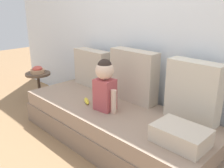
{
  "coord_description": "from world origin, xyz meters",
  "views": [
    {
      "loc": [
        1.6,
        -1.6,
        1.41
      ],
      "look_at": [
        -0.02,
        0.0,
        0.64
      ],
      "focal_mm": 39.28,
      "sensor_mm": 36.0,
      "label": 1
    }
  ],
  "objects_px": {
    "couch": "(113,125)",
    "toddler": "(105,84)",
    "throw_pillow_center": "(134,76)",
    "throw_pillow_right": "(193,92)",
    "fruit_bowl": "(37,70)",
    "throw_pillow_left": "(92,68)",
    "side_table": "(38,80)",
    "folded_blanket": "(181,135)",
    "banana": "(87,101)"
  },
  "relations": [
    {
      "from": "throw_pillow_right",
      "to": "folded_blanket",
      "type": "height_order",
      "value": "throw_pillow_right"
    },
    {
      "from": "side_table",
      "to": "fruit_bowl",
      "type": "height_order",
      "value": "fruit_bowl"
    },
    {
      "from": "throw_pillow_right",
      "to": "side_table",
      "type": "distance_m",
      "value": 2.23
    },
    {
      "from": "throw_pillow_left",
      "to": "banana",
      "type": "relative_size",
      "value": 3.06
    },
    {
      "from": "toddler",
      "to": "side_table",
      "type": "xyz_separation_m",
      "value": [
        -1.47,
        0.07,
        -0.31
      ]
    },
    {
      "from": "couch",
      "to": "throw_pillow_right",
      "type": "height_order",
      "value": "throw_pillow_right"
    },
    {
      "from": "throw_pillow_left",
      "to": "fruit_bowl",
      "type": "height_order",
      "value": "throw_pillow_left"
    },
    {
      "from": "toddler",
      "to": "banana",
      "type": "relative_size",
      "value": 3.01
    },
    {
      "from": "throw_pillow_center",
      "to": "throw_pillow_right",
      "type": "distance_m",
      "value": 0.68
    },
    {
      "from": "throw_pillow_right",
      "to": "folded_blanket",
      "type": "distance_m",
      "value": 0.47
    },
    {
      "from": "fruit_bowl",
      "to": "couch",
      "type": "bearing_deg",
      "value": 0.42
    },
    {
      "from": "couch",
      "to": "side_table",
      "type": "bearing_deg",
      "value": -179.58
    },
    {
      "from": "throw_pillow_right",
      "to": "banana",
      "type": "height_order",
      "value": "throw_pillow_right"
    },
    {
      "from": "throw_pillow_center",
      "to": "throw_pillow_right",
      "type": "relative_size",
      "value": 1.0
    },
    {
      "from": "throw_pillow_right",
      "to": "throw_pillow_left",
      "type": "bearing_deg",
      "value": 180.0
    },
    {
      "from": "side_table",
      "to": "folded_blanket",
      "type": "bearing_deg",
      "value": -2.22
    },
    {
      "from": "couch",
      "to": "throw_pillow_center",
      "type": "height_order",
      "value": "throw_pillow_center"
    },
    {
      "from": "toddler",
      "to": "folded_blanket",
      "type": "xyz_separation_m",
      "value": [
        0.85,
        -0.02,
        -0.2
      ]
    },
    {
      "from": "couch",
      "to": "banana",
      "type": "relative_size",
      "value": 12.9
    },
    {
      "from": "toddler",
      "to": "couch",
      "type": "bearing_deg",
      "value": 66.09
    },
    {
      "from": "throw_pillow_center",
      "to": "folded_blanket",
      "type": "relative_size",
      "value": 1.37
    },
    {
      "from": "toddler",
      "to": "banana",
      "type": "bearing_deg",
      "value": -174.17
    },
    {
      "from": "couch",
      "to": "fruit_bowl",
      "type": "distance_m",
      "value": 1.53
    },
    {
      "from": "throw_pillow_center",
      "to": "banana",
      "type": "relative_size",
      "value": 3.22
    },
    {
      "from": "banana",
      "to": "folded_blanket",
      "type": "height_order",
      "value": "folded_blanket"
    },
    {
      "from": "couch",
      "to": "toddler",
      "type": "xyz_separation_m",
      "value": [
        -0.04,
        -0.08,
        0.47
      ]
    },
    {
      "from": "throw_pillow_left",
      "to": "throw_pillow_center",
      "type": "distance_m",
      "value": 0.68
    },
    {
      "from": "throw_pillow_left",
      "to": "folded_blanket",
      "type": "relative_size",
      "value": 1.3
    },
    {
      "from": "folded_blanket",
      "to": "fruit_bowl",
      "type": "height_order",
      "value": "fruit_bowl"
    },
    {
      "from": "toddler",
      "to": "throw_pillow_center",
      "type": "bearing_deg",
      "value": 84.71
    },
    {
      "from": "couch",
      "to": "banana",
      "type": "height_order",
      "value": "banana"
    },
    {
      "from": "throw_pillow_left",
      "to": "throw_pillow_center",
      "type": "xyz_separation_m",
      "value": [
        0.68,
        0.0,
        0.05
      ]
    },
    {
      "from": "banana",
      "to": "side_table",
      "type": "xyz_separation_m",
      "value": [
        -1.21,
        0.1,
        -0.07
      ]
    },
    {
      "from": "throw_pillow_center",
      "to": "fruit_bowl",
      "type": "height_order",
      "value": "throw_pillow_center"
    },
    {
      "from": "throw_pillow_center",
      "to": "couch",
      "type": "bearing_deg",
      "value": -90.0
    },
    {
      "from": "throw_pillow_left",
      "to": "throw_pillow_center",
      "type": "height_order",
      "value": "throw_pillow_center"
    },
    {
      "from": "toddler",
      "to": "banana",
      "type": "distance_m",
      "value": 0.36
    },
    {
      "from": "couch",
      "to": "toddler",
      "type": "height_order",
      "value": "toddler"
    },
    {
      "from": "banana",
      "to": "folded_blanket",
      "type": "xyz_separation_m",
      "value": [
        1.11,
        0.01,
        0.05
      ]
    },
    {
      "from": "throw_pillow_left",
      "to": "banana",
      "type": "xyz_separation_m",
      "value": [
        0.39,
        -0.41,
        -0.21
      ]
    },
    {
      "from": "throw_pillow_center",
      "to": "throw_pillow_right",
      "type": "bearing_deg",
      "value": 0.0
    },
    {
      "from": "throw_pillow_right",
      "to": "banana",
      "type": "xyz_separation_m",
      "value": [
        -0.97,
        -0.41,
        -0.25
      ]
    },
    {
      "from": "folded_blanket",
      "to": "side_table",
      "type": "height_order",
      "value": "folded_blanket"
    },
    {
      "from": "couch",
      "to": "throw_pillow_left",
      "type": "bearing_deg",
      "value": 155.92
    },
    {
      "from": "throw_pillow_left",
      "to": "toddler",
      "type": "distance_m",
      "value": 0.75
    },
    {
      "from": "banana",
      "to": "fruit_bowl",
      "type": "height_order",
      "value": "fruit_bowl"
    },
    {
      "from": "throw_pillow_right",
      "to": "banana",
      "type": "bearing_deg",
      "value": -157.14
    },
    {
      "from": "fruit_bowl",
      "to": "throw_pillow_right",
      "type": "bearing_deg",
      "value": 8.21
    },
    {
      "from": "couch",
      "to": "throw_pillow_right",
      "type": "distance_m",
      "value": 0.88
    },
    {
      "from": "couch",
      "to": "throw_pillow_center",
      "type": "distance_m",
      "value": 0.56
    }
  ]
}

